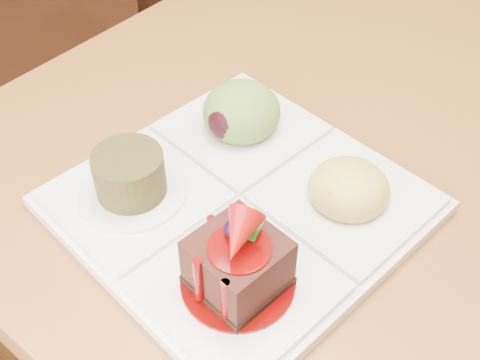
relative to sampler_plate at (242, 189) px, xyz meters
The scene contains 1 object.
sampler_plate is the anchor object (origin of this frame).
Camera 1 is at (0.02, -0.97, 1.12)m, focal length 45.00 mm.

